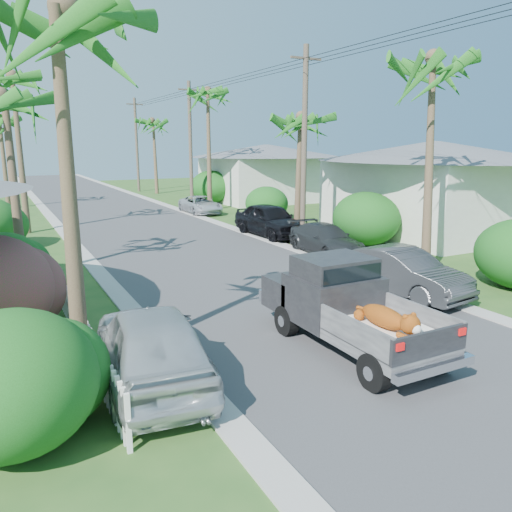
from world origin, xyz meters
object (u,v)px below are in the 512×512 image
utility_pole_c (190,145)px  utility_pole_d (137,144)px  pickup_truck (341,303)px  parked_car_rd (200,205)px  parked_car_rn (402,272)px  parked_car_rm (326,240)px  house_right_far (266,175)px  palm_r_d (153,121)px  palm_r_a (437,60)px  palm_l_a (54,10)px  parked_car_ln (151,344)px  palm_l_c (12,77)px  palm_r_b (300,117)px  palm_l_b (4,97)px  house_right_near (432,191)px  parked_car_rf (270,220)px  utility_pole_b (304,145)px  palm_r_c (208,92)px

utility_pole_c → utility_pole_d: (0.00, 15.00, 0.00)m
pickup_truck → parked_car_rd: size_ratio=1.22×
parked_car_rn → parked_car_rm: size_ratio=1.02×
pickup_truck → house_right_far: (13.48, 27.99, 1.11)m
parked_car_rm → palm_r_d: size_ratio=0.54×
parked_car_rd → palm_r_a: size_ratio=0.48×
parked_car_rm → palm_l_a: 14.76m
palm_r_a → parked_car_rm: bearing=107.0°
parked_car_ln → pickup_truck: bearing=-175.2°
palm_l_c → house_right_far: size_ratio=1.02×
palm_l_c → palm_r_d: size_ratio=1.15×
palm_r_b → palm_r_d: palm_r_d is taller
palm_r_a → palm_l_b: bearing=155.4°
palm_l_b → house_right_near: bearing=0.0°
parked_car_rn → parked_car_rf: parked_car_rf is taller
parked_car_rd → parked_car_ln: parked_car_ln is taller
parked_car_rd → utility_pole_b: (0.60, -11.80, 4.02)m
parked_car_rd → palm_l_c: palm_l_c is taller
parked_car_rd → palm_l_a: (-11.20, -21.80, 6.35)m
palm_l_b → utility_pole_b: 12.54m
palm_l_a → palm_r_b: size_ratio=1.14×
palm_r_c → house_right_near: 16.64m
palm_l_c → palm_l_b: bearing=-94.6°
parked_car_rf → palm_r_d: (1.50, 24.89, 5.91)m
parked_car_ln → palm_l_b: 11.34m
parked_car_rd → palm_l_a: size_ratio=0.51×
palm_l_c → utility_pole_c: 13.47m
palm_l_c → utility_pole_c: size_ratio=1.02×
pickup_truck → parked_car_rm: (5.48, 8.25, -0.38)m
palm_l_a → palm_r_a: palm_r_a is taller
house_right_far → utility_pole_c: size_ratio=1.00×
parked_car_rf → palm_l_b: size_ratio=0.66×
parked_car_ln → palm_r_a: bearing=-154.5°
palm_l_c → utility_pole_d: palm_l_c is taller
parked_car_rm → utility_pole_b: (0.60, 2.74, 3.97)m
palm_r_d → house_right_near: bearing=-76.9°
palm_r_c → house_right_far: palm_r_c is taller
parked_car_rd → palm_r_b: bearing=-80.5°
palm_l_c → palm_r_b: palm_l_c is taller
pickup_truck → parked_car_ln: size_ratio=1.09×
palm_r_c → utility_pole_b: palm_r_c is taller
pickup_truck → palm_r_b: size_ratio=0.71×
utility_pole_d → house_right_far: bearing=-60.4°
house_right_far → utility_pole_b: (-7.40, -17.00, 2.48)m
palm_r_d → house_right_far: (6.50, -10.00, -4.62)m
parked_car_rm → parked_car_rd: bearing=93.5°
palm_l_b → parked_car_rd: bearing=47.3°
palm_r_b → parked_car_rd: bearing=99.3°
utility_pole_b → parked_car_rm: bearing=-102.4°
utility_pole_d → palm_r_a: bearing=-88.9°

